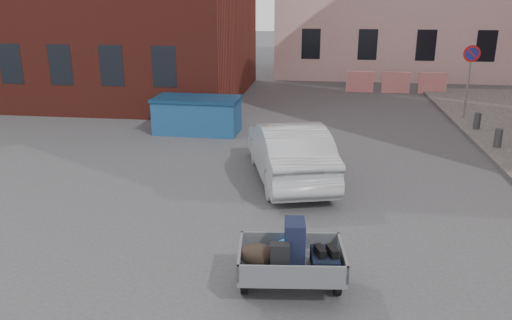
# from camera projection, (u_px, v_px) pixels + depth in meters

# --- Properties ---
(ground) EXTENTS (120.00, 120.00, 0.00)m
(ground) POSITION_uv_depth(u_px,v_px,m) (282.00, 217.00, 10.51)
(ground) COLOR #38383A
(ground) RESTS_ON ground
(far_building) EXTENTS (6.00, 6.00, 8.00)m
(far_building) POSITION_uv_depth(u_px,v_px,m) (6.00, 4.00, 32.53)
(far_building) COLOR maroon
(far_building) RESTS_ON ground
(no_parking_sign) EXTENTS (0.60, 0.09, 2.65)m
(no_parking_sign) POSITION_uv_depth(u_px,v_px,m) (470.00, 66.00, 18.04)
(no_parking_sign) COLOR gray
(no_parking_sign) RESTS_ON sidewalk
(barriers) EXTENTS (4.70, 0.18, 1.00)m
(barriers) POSITION_uv_depth(u_px,v_px,m) (396.00, 82.00, 23.94)
(barriers) COLOR red
(barriers) RESTS_ON ground
(trailer) EXTENTS (1.71, 1.88, 1.20)m
(trailer) POSITION_uv_depth(u_px,v_px,m) (290.00, 258.00, 7.62)
(trailer) COLOR black
(trailer) RESTS_ON ground
(dumpster) EXTENTS (2.92, 1.56, 1.21)m
(dumpster) POSITION_uv_depth(u_px,v_px,m) (197.00, 115.00, 16.88)
(dumpster) COLOR navy
(dumpster) RESTS_ON ground
(silver_car) EXTENTS (2.69, 4.73, 1.47)m
(silver_car) POSITION_uv_depth(u_px,v_px,m) (289.00, 151.00, 12.51)
(silver_car) COLOR #9FA2A6
(silver_car) RESTS_ON ground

